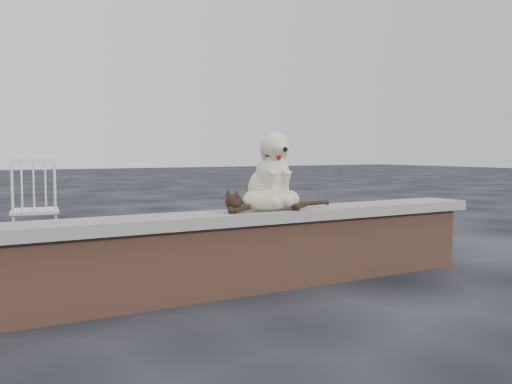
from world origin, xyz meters
TOP-DOWN VIEW (x-y plane):
  - ground at (0.00, 0.00)m, footprint 60.00×60.00m
  - brick_wall at (0.00, 0.00)m, footprint 6.00×0.30m
  - capstone at (0.00, 0.00)m, footprint 6.20×0.40m
  - dog at (1.25, 0.10)m, footprint 0.43×0.54m
  - cat at (1.17, -0.05)m, footprint 1.06×0.36m
  - chair_c at (-0.12, 2.07)m, footprint 0.64×0.64m

SIDE VIEW (x-z plane):
  - ground at x=0.00m, z-range 0.00..0.00m
  - brick_wall at x=0.00m, z-range 0.00..0.50m
  - chair_c at x=-0.12m, z-range 0.00..0.94m
  - capstone at x=0.00m, z-range 0.50..0.58m
  - cat at x=1.17m, z-range 0.58..0.76m
  - dog at x=1.25m, z-range 0.58..1.16m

